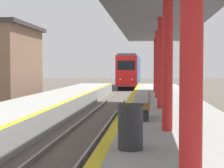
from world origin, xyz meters
name	(u,v)px	position (x,y,z in m)	size (l,w,h in m)	color
train	(130,71)	(0.00, 50.98, 2.31)	(2.61, 17.71, 4.55)	black
station_canopy	(161,18)	(3.17, 13.96, 4.92)	(4.29, 28.93, 4.14)	red
trash_bin	(130,127)	(2.26, 5.63, 1.50)	(0.57, 0.57, 0.98)	#262628
bench	(146,105)	(2.55, 10.48, 1.50)	(0.44, 1.58, 0.92)	brown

